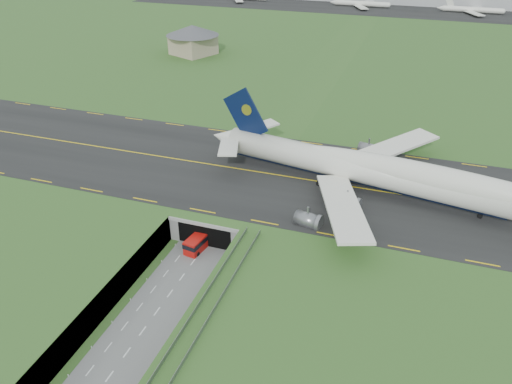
% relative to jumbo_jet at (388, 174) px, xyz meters
% --- Properties ---
extents(ground, '(900.00, 900.00, 0.00)m').
position_rel_jumbo_jet_xyz_m(ground, '(-34.34, -31.80, -11.37)').
color(ground, '#305723').
rests_on(ground, ground).
extents(airfield_deck, '(800.00, 800.00, 6.00)m').
position_rel_jumbo_jet_xyz_m(airfield_deck, '(-34.34, -31.80, -8.37)').
color(airfield_deck, gray).
rests_on(airfield_deck, ground).
extents(trench_road, '(12.00, 75.00, 0.20)m').
position_rel_jumbo_jet_xyz_m(trench_road, '(-34.34, -39.30, -11.27)').
color(trench_road, slate).
rests_on(trench_road, ground).
extents(taxiway, '(800.00, 44.00, 0.18)m').
position_rel_jumbo_jet_xyz_m(taxiway, '(-34.34, 1.20, -5.28)').
color(taxiway, black).
rests_on(taxiway, airfield_deck).
extents(tunnel_portal, '(17.00, 22.30, 6.00)m').
position_rel_jumbo_jet_xyz_m(tunnel_portal, '(-34.34, -15.09, -8.03)').
color(tunnel_portal, gray).
rests_on(tunnel_portal, ground).
extents(guideway, '(3.00, 53.00, 7.05)m').
position_rel_jumbo_jet_xyz_m(guideway, '(-23.34, -50.91, -6.04)').
color(guideway, '#A8A8A3').
rests_on(guideway, ground).
extents(jumbo_jet, '(92.82, 59.37, 19.96)m').
position_rel_jumbo_jet_xyz_m(jumbo_jet, '(0.00, 0.00, 0.00)').
color(jumbo_jet, white).
rests_on(jumbo_jet, ground).
extents(shuttle_tram, '(4.14, 8.19, 3.19)m').
position_rel_jumbo_jet_xyz_m(shuttle_tram, '(-35.20, -24.75, -9.62)').
color(shuttle_tram, '#B7110C').
rests_on(shuttle_tram, ground).
extents(service_building, '(30.09, 30.09, 12.53)m').
position_rel_jumbo_jet_xyz_m(service_building, '(-94.12, 99.13, 2.05)').
color(service_building, tan).
rests_on(service_building, ground).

